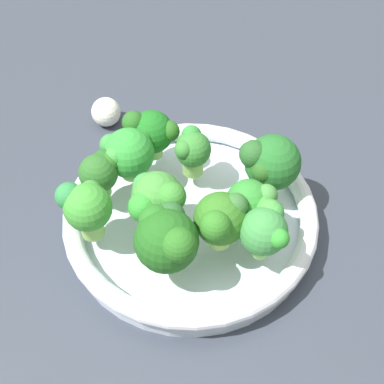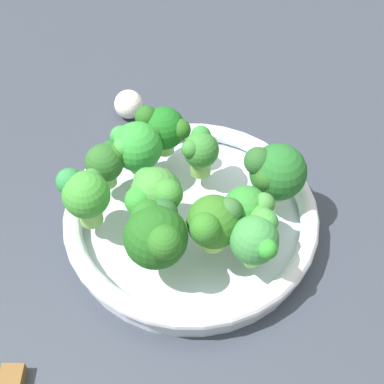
{
  "view_description": "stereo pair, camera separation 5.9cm",
  "coord_description": "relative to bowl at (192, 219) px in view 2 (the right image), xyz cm",
  "views": [
    {
      "loc": [
        34.94,
        -15.59,
        51.76
      ],
      "look_at": [
        0.38,
        0.59,
        6.91
      ],
      "focal_mm": 50.55,
      "sensor_mm": 36.0,
      "label": 1
    },
    {
      "loc": [
        37.02,
        -10.08,
        51.76
      ],
      "look_at": [
        0.38,
        0.59,
        6.91
      ],
      "focal_mm": 50.55,
      "sensor_mm": 36.0,
      "label": 2
    }
  ],
  "objects": [
    {
      "name": "ground_plane",
      "position": [
        -0.38,
        -0.59,
        -3.24
      ],
      "size": [
        130.0,
        130.0,
        2.5
      ],
      "primitive_type": "cube",
      "color": "#333945"
    },
    {
      "name": "bowl",
      "position": [
        0.0,
        0.0,
        0.0
      ],
      "size": [
        29.34,
        29.34,
        3.91
      ],
      "color": "silver",
      "rests_on": "ground_plane"
    },
    {
      "name": "broccoli_floret_0",
      "position": [
        -7.89,
        -4.53,
        5.61
      ],
      "size": [
        5.96,
        5.87,
        6.64
      ],
      "color": "#91C863",
      "rests_on": "bowl"
    },
    {
      "name": "broccoli_floret_1",
      "position": [
        -5.35,
        2.51,
        5.5
      ],
      "size": [
        4.49,
        4.53,
        5.94
      ],
      "color": "#83B151",
      "rests_on": "bowl"
    },
    {
      "name": "broccoli_floret_2",
      "position": [
        -9.88,
        -0.76,
        5.72
      ],
      "size": [
        5.18,
        6.17,
        6.49
      ],
      "color": "#8CC15E",
      "rests_on": "bowl"
    },
    {
      "name": "broccoli_floret_3",
      "position": [
        5.36,
        0.85,
        5.94
      ],
      "size": [
        5.95,
        6.33,
        6.89
      ],
      "color": "#A0D063",
      "rests_on": "bowl"
    },
    {
      "name": "broccoli_floret_4",
      "position": [
        -0.26,
        -4.11,
        5.82
      ],
      "size": [
        6.31,
        6.38,
        6.68
      ],
      "color": "#93C15C",
      "rests_on": "bowl"
    },
    {
      "name": "broccoli_floret_5",
      "position": [
        -1.92,
        -11.26,
        6.18
      ],
      "size": [
        5.57,
        5.41,
        6.96
      ],
      "color": "#83B754",
      "rests_on": "bowl"
    },
    {
      "name": "broccoli_floret_6",
      "position": [
        5.4,
        -5.27,
        6.28
      ],
      "size": [
        7.48,
        6.54,
        7.48
      ],
      "color": "#95C35F",
      "rests_on": "bowl"
    },
    {
      "name": "broccoli_floret_7",
      "position": [
        -6.8,
        -8.1,
        5.3
      ],
      "size": [
        4.6,
        5.08,
        5.61
      ],
      "color": "#84C35D",
      "rests_on": "bowl"
    },
    {
      "name": "broccoli_floret_8",
      "position": [
        0.49,
        9.47,
        5.74
      ],
      "size": [
        6.43,
        6.97,
        6.97
      ],
      "color": "#85C95F",
      "rests_on": "bowl"
    },
    {
      "name": "broccoli_floret_9",
      "position": [
        4.49,
        4.88,
        5.52
      ],
      "size": [
        5.5,
        5.22,
        6.03
      ],
      "color": "#86C65B",
      "rests_on": "bowl"
    },
    {
      "name": "broccoli_floret_10",
      "position": [
        8.25,
        4.35,
        5.83
      ],
      "size": [
        5.81,
        5.41,
        6.33
      ],
      "color": "#76B752",
      "rests_on": "bowl"
    },
    {
      "name": "garlic_bulb",
      "position": [
        -22.01,
        -2.85,
        0.04
      ],
      "size": [
        4.06,
        4.06,
        4.06
      ],
      "primitive_type": "sphere",
      "color": "white",
      "rests_on": "ground_plane"
    }
  ]
}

